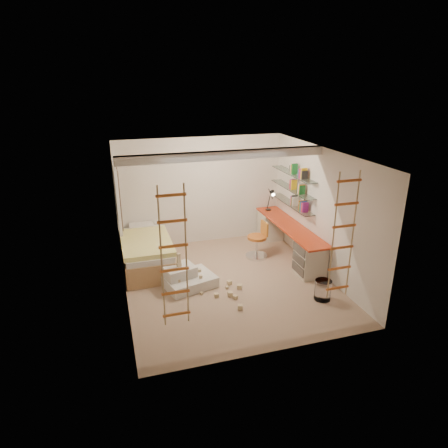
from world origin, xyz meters
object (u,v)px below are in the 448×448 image
object	(u,v)px
bed	(146,252)
swivel_chair	(258,244)
play_platform	(186,278)
desk	(289,239)

from	to	relation	value
bed	swivel_chair	world-z (taller)	swivel_chair
bed	play_platform	xyz separation A→B (m)	(0.65, -1.11, -0.16)
swivel_chair	desk	bearing A→B (deg)	-7.88
desk	play_platform	xyz separation A→B (m)	(-2.55, -0.75, -0.24)
swivel_chair	play_platform	bearing A→B (deg)	-155.20
desk	swivel_chair	bearing A→B (deg)	172.12
play_platform	bed	bearing A→B (deg)	120.27
swivel_chair	play_platform	xyz separation A→B (m)	(-1.83, -0.85, -0.15)
bed	swivel_chair	bearing A→B (deg)	-6.09
desk	bed	bearing A→B (deg)	173.51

